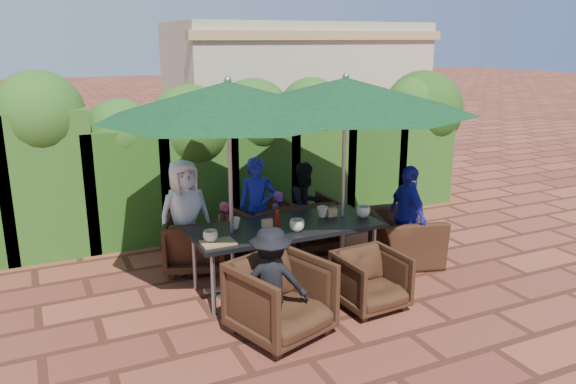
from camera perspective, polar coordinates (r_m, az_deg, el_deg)
name	(u,v)px	position (r m, az deg, el deg)	size (l,w,h in m)	color
ground	(288,280)	(6.89, -0.03, -8.96)	(80.00, 80.00, 0.00)	brown
dining_table	(285,232)	(6.52, -0.27, -4.05)	(2.19, 0.90, 0.75)	black
umbrella_left	(228,100)	(5.98, -6.10, 9.28)	(2.77, 2.77, 2.46)	gray
umbrella_right	(345,95)	(6.54, 5.86, 9.81)	(2.99, 2.99, 2.46)	gray
chair_far_left	(195,241)	(7.17, -9.39, -4.92)	(0.74, 0.69, 0.76)	black
chair_far_mid	(263,228)	(7.49, -2.60, -3.63)	(0.79, 0.74, 0.81)	black
chair_far_right	(306,221)	(7.76, 1.83, -2.98)	(0.77, 0.73, 0.80)	black
chair_near_left	(281,295)	(5.55, -0.74, -10.42)	(0.83, 0.78, 0.85)	black
chair_near_right	(371,278)	(6.18, 8.43, -8.61)	(0.67, 0.63, 0.69)	black
chair_end_right	(403,229)	(7.51, 11.59, -3.72)	(0.98, 0.63, 0.85)	black
adult_far_left	(185,215)	(7.12, -10.44, -2.33)	(0.70, 0.41, 1.41)	white
adult_far_mid	(257,208)	(7.43, -3.16, -1.62)	(0.48, 0.39, 1.35)	#1E24A4
adult_far_right	(306,205)	(7.75, 1.80, -1.37)	(0.58, 0.36, 1.21)	black
adult_near_left	(271,283)	(5.48, -1.72, -9.22)	(0.72, 0.33, 1.12)	black
adult_end_right	(408,215)	(7.34, 12.08, -2.35)	(0.76, 0.38, 1.30)	#1E24A4
child_left	(226,231)	(7.42, -6.29, -3.97)	(0.28, 0.23, 0.79)	#D34A63
child_right	(280,221)	(7.68, -0.86, -3.00)	(0.30, 0.25, 0.84)	#9A52B1
pedestrian_a	(269,144)	(10.80, -1.97, 4.87)	(1.63, 0.58, 1.75)	green
pedestrian_b	(323,137)	(11.56, 3.59, 5.61)	(0.85, 0.52, 1.78)	#D34A63
pedestrian_c	(360,134)	(11.94, 7.34, 5.82)	(1.13, 0.52, 1.77)	#92939A
cup_a	(210,236)	(6.02, -7.89, -4.47)	(0.16, 0.16, 0.13)	beige
cup_b	(235,223)	(6.40, -5.44, -3.17)	(0.13, 0.13, 0.12)	beige
cup_c	(297,225)	(6.29, 0.91, -3.39)	(0.17, 0.17, 0.13)	beige
cup_d	(322,212)	(6.80, 3.51, -2.01)	(0.14, 0.14, 0.13)	beige
cup_e	(363,211)	(6.84, 7.64, -1.97)	(0.17, 0.17, 0.13)	beige
ketchup_bottle	(277,219)	(6.45, -1.12, -2.75)	(0.04, 0.04, 0.17)	#B20C0A
sauce_bottle	(277,216)	(6.53, -1.11, -2.50)	(0.04, 0.04, 0.17)	#4C230C
serving_tray	(218,243)	(5.97, -7.12, -5.14)	(0.35, 0.25, 0.02)	olive
number_block_left	(267,223)	(6.41, -2.15, -3.20)	(0.12, 0.06, 0.10)	tan
number_block_right	(332,212)	(6.82, 4.49, -2.08)	(0.12, 0.06, 0.10)	tan
hedge_wall	(202,145)	(8.48, -8.69, 4.77)	(9.10, 1.60, 2.46)	#183C10
building	(296,90)	(14.15, 0.80, 10.36)	(6.20, 3.08, 3.20)	beige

